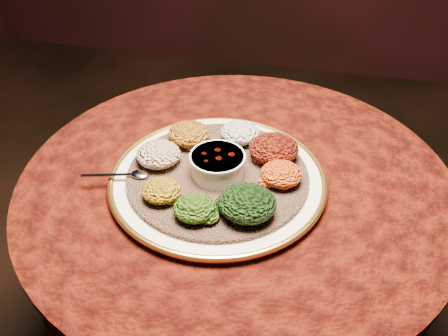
# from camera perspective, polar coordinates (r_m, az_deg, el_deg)

# --- Properties ---
(table) EXTENTS (0.96, 0.96, 0.73)m
(table) POSITION_cam_1_polar(r_m,az_deg,el_deg) (1.22, 1.29, -7.73)
(table) COLOR black
(table) RESTS_ON ground
(platter) EXTENTS (0.50, 0.50, 0.02)m
(platter) POSITION_cam_1_polar(r_m,az_deg,el_deg) (1.08, -0.73, -1.34)
(platter) COLOR white
(platter) RESTS_ON table
(injera) EXTENTS (0.46, 0.46, 0.01)m
(injera) POSITION_cam_1_polar(r_m,az_deg,el_deg) (1.07, -0.73, -0.90)
(injera) COLOR brown
(injera) RESTS_ON platter
(stew_bowl) EXTENTS (0.12, 0.12, 0.05)m
(stew_bowl) POSITION_cam_1_polar(r_m,az_deg,el_deg) (1.05, -0.74, 0.51)
(stew_bowl) COLOR white
(stew_bowl) RESTS_ON injera
(spoon) EXTENTS (0.14, 0.05, 0.01)m
(spoon) POSITION_cam_1_polar(r_m,az_deg,el_deg) (1.07, -10.16, -0.71)
(spoon) COLOR silver
(spoon) RESTS_ON injera
(portion_ayib) EXTENTS (0.09, 0.09, 0.04)m
(portion_ayib) POSITION_cam_1_polar(r_m,az_deg,el_deg) (1.15, 1.83, 4.07)
(portion_ayib) COLOR silver
(portion_ayib) RESTS_ON injera
(portion_kitfo) EXTENTS (0.11, 0.10, 0.05)m
(portion_kitfo) POSITION_cam_1_polar(r_m,az_deg,el_deg) (1.10, 5.71, 2.21)
(portion_kitfo) COLOR black
(portion_kitfo) RESTS_ON injera
(portion_tikil) EXTENTS (0.09, 0.08, 0.04)m
(portion_tikil) POSITION_cam_1_polar(r_m,az_deg,el_deg) (1.04, 6.56, -0.68)
(portion_tikil) COLOR #A96B0E
(portion_tikil) RESTS_ON injera
(portion_gomen) EXTENTS (0.11, 0.11, 0.05)m
(portion_gomen) POSITION_cam_1_polar(r_m,az_deg,el_deg) (0.96, 2.68, -4.03)
(portion_gomen) COLOR black
(portion_gomen) RESTS_ON injera
(portion_mixveg) EXTENTS (0.08, 0.08, 0.04)m
(portion_mixveg) POSITION_cam_1_polar(r_m,az_deg,el_deg) (0.96, -3.39, -4.61)
(portion_mixveg) COLOR #9A3609
(portion_mixveg) RESTS_ON injera
(portion_kik) EXTENTS (0.08, 0.08, 0.04)m
(portion_kik) POSITION_cam_1_polar(r_m,az_deg,el_deg) (1.00, -7.17, -2.58)
(portion_kik) COLOR #98720D
(portion_kik) RESTS_ON injera
(portion_timatim) EXTENTS (0.10, 0.09, 0.05)m
(portion_timatim) POSITION_cam_1_polar(r_m,az_deg,el_deg) (1.09, -7.51, 1.58)
(portion_timatim) COLOR maroon
(portion_timatim) RESTS_ON injera
(portion_shiro) EXTENTS (0.10, 0.09, 0.05)m
(portion_shiro) POSITION_cam_1_polar(r_m,az_deg,el_deg) (1.15, -4.01, 3.92)
(portion_shiro) COLOR #995D12
(portion_shiro) RESTS_ON injera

